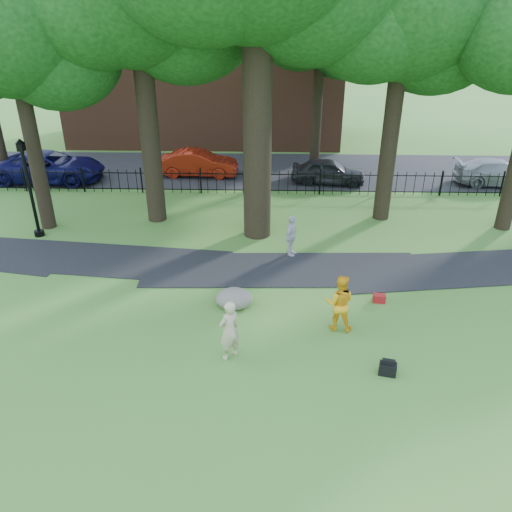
{
  "coord_description": "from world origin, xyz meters",
  "views": [
    {
      "loc": [
        0.55,
        -11.99,
        8.59
      ],
      "look_at": [
        0.11,
        2.0,
        1.5
      ],
      "focal_mm": 35.0,
      "sensor_mm": 36.0,
      "label": 1
    }
  ],
  "objects_px": {
    "woman": "(229,330)",
    "man": "(339,303)",
    "boulder": "(234,297)",
    "red_sedan": "(198,163)",
    "lamppost": "(30,190)"
  },
  "relations": [
    {
      "from": "lamppost",
      "to": "red_sedan",
      "type": "height_order",
      "value": "lamppost"
    },
    {
      "from": "man",
      "to": "boulder",
      "type": "height_order",
      "value": "man"
    },
    {
      "from": "lamppost",
      "to": "woman",
      "type": "bearing_deg",
      "value": -36.22
    },
    {
      "from": "lamppost",
      "to": "red_sedan",
      "type": "relative_size",
      "value": 0.94
    },
    {
      "from": "lamppost",
      "to": "red_sedan",
      "type": "xyz_separation_m",
      "value": [
        5.53,
        8.28,
        -1.27
      ]
    },
    {
      "from": "boulder",
      "to": "lamppost",
      "type": "relative_size",
      "value": 0.29
    },
    {
      "from": "boulder",
      "to": "red_sedan",
      "type": "distance_m",
      "value": 13.76
    },
    {
      "from": "woman",
      "to": "red_sedan",
      "type": "distance_m",
      "value": 16.26
    },
    {
      "from": "boulder",
      "to": "red_sedan",
      "type": "bearing_deg",
      "value": 102.31
    },
    {
      "from": "woman",
      "to": "man",
      "type": "xyz_separation_m",
      "value": [
        3.07,
        1.44,
        0.0
      ]
    },
    {
      "from": "man",
      "to": "boulder",
      "type": "bearing_deg",
      "value": -10.54
    },
    {
      "from": "woman",
      "to": "red_sedan",
      "type": "xyz_separation_m",
      "value": [
        -3.0,
        15.98,
        -0.16
      ]
    },
    {
      "from": "woman",
      "to": "boulder",
      "type": "height_order",
      "value": "woman"
    },
    {
      "from": "woman",
      "to": "boulder",
      "type": "distance_m",
      "value": 2.6
    },
    {
      "from": "man",
      "to": "red_sedan",
      "type": "distance_m",
      "value": 15.76
    }
  ]
}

